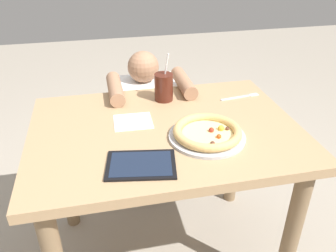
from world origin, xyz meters
TOP-DOWN VIEW (x-y plane):
  - ground_plane at (0.00, 0.00)m, footprint 8.00×8.00m
  - dining_table at (0.00, 0.00)m, footprint 1.10×0.79m
  - pizza_near at (0.14, -0.12)m, footprint 0.30×0.30m
  - drink_cup_colored at (0.05, 0.26)m, footprint 0.09×0.09m
  - paper_napkin at (-0.12, 0.07)m, footprint 0.16×0.15m
  - fork at (0.42, 0.20)m, footprint 0.20×0.05m
  - tablet at (-0.14, -0.24)m, footprint 0.26×0.21m
  - diner_seated at (-0.00, 0.58)m, footprint 0.41×0.52m

SIDE VIEW (x-z plane):
  - ground_plane at x=0.00m, z-range 0.00..0.00m
  - diner_seated at x=0.00m, z-range -0.04..0.84m
  - dining_table at x=0.00m, z-range 0.25..1.00m
  - paper_napkin at x=-0.12m, z-range 0.75..0.75m
  - fork at x=0.42m, z-range 0.75..0.75m
  - tablet at x=-0.14m, z-range 0.75..0.76m
  - pizza_near at x=0.14m, z-range 0.75..0.79m
  - drink_cup_colored at x=0.05m, z-range 0.70..0.93m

